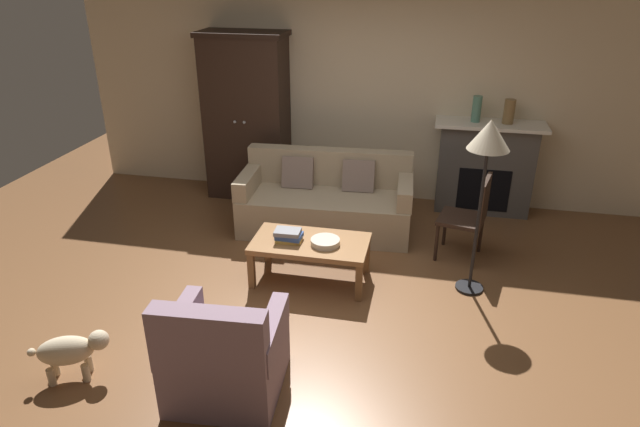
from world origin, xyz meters
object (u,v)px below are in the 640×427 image
at_px(mantel_vase_bronze, 509,112).
at_px(mantel_vase_jade, 477,109).
at_px(couch, 326,202).
at_px(armchair_near_left, 225,357).
at_px(dog, 71,351).
at_px(fruit_bowl, 325,242).
at_px(coffee_table, 310,246).
at_px(floor_lamp, 488,145).
at_px(fireplace, 485,167).
at_px(side_chair_wooden, 471,213).
at_px(armoire, 247,117).
at_px(book_stack, 289,235).

bearing_deg(mantel_vase_bronze, mantel_vase_jade, 180.00).
relative_size(couch, armchair_near_left, 2.23).
bearing_deg(armchair_near_left, dog, -175.53).
bearing_deg(fruit_bowl, armchair_near_left, -104.04).
relative_size(coffee_table, armchair_near_left, 1.25).
distance_m(fruit_bowl, floor_lamp, 1.68).
distance_m(fireplace, side_chair_wooden, 1.28).
distance_m(armoire, coffee_table, 2.41).
xyz_separation_m(mantel_vase_jade, floor_lamp, (0.00, -1.85, 0.15)).
relative_size(book_stack, mantel_vase_jade, 0.86).
xyz_separation_m(coffee_table, floor_lamp, (1.51, 0.15, 1.05)).
distance_m(coffee_table, side_chair_wooden, 1.68).
xyz_separation_m(fireplace, book_stack, (-1.89, -2.05, -0.09)).
distance_m(mantel_vase_bronze, floor_lamp, 1.89).
distance_m(couch, floor_lamp, 2.17).
distance_m(fireplace, fruit_bowl, 2.57).
xyz_separation_m(couch, coffee_table, (0.08, -1.14, 0.05)).
relative_size(fireplace, dog, 2.34).
relative_size(armchair_near_left, side_chair_wooden, 0.98).
height_order(fireplace, coffee_table, fireplace).
relative_size(mantel_vase_bronze, floor_lamp, 0.17).
bearing_deg(armchair_near_left, floor_lamp, 45.31).
relative_size(coffee_table, dog, 2.05).
height_order(couch, floor_lamp, floor_lamp).
distance_m(fruit_bowl, armchair_near_left, 1.64).
relative_size(coffee_table, fruit_bowl, 4.02).
bearing_deg(dog, floor_lamp, 32.57).
distance_m(coffee_table, mantel_vase_bronze, 2.88).
distance_m(book_stack, floor_lamp, 1.96).
relative_size(armoire, mantel_vase_bronze, 7.44).
relative_size(fireplace, armchair_near_left, 1.43).
bearing_deg(mantel_vase_bronze, couch, -156.29).
xyz_separation_m(couch, mantel_vase_bronze, (1.95, 0.86, 0.94)).
height_order(fruit_bowl, mantel_vase_bronze, mantel_vase_bronze).
relative_size(book_stack, side_chair_wooden, 0.29).
relative_size(fireplace, mantel_vase_jade, 4.20).
bearing_deg(dog, armchair_near_left, 4.47).
bearing_deg(armchair_near_left, mantel_vase_jade, 64.16).
height_order(couch, mantel_vase_bronze, mantel_vase_bronze).
distance_m(couch, fruit_bowl, 1.21).
bearing_deg(coffee_table, armoire, 123.02).
height_order(armoire, couch, armoire).
bearing_deg(armoire, couch, -34.00).
bearing_deg(mantel_vase_jade, mantel_vase_bronze, 0.00).
distance_m(couch, coffee_table, 1.15).
xyz_separation_m(mantel_vase_jade, mantel_vase_bronze, (0.36, 0.00, -0.01)).
bearing_deg(couch, mantel_vase_jade, 28.31).
xyz_separation_m(fireplace, couch, (-1.77, -0.87, -0.25)).
distance_m(mantel_vase_jade, side_chair_wooden, 1.46).
bearing_deg(mantel_vase_jade, book_stack, -130.05).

